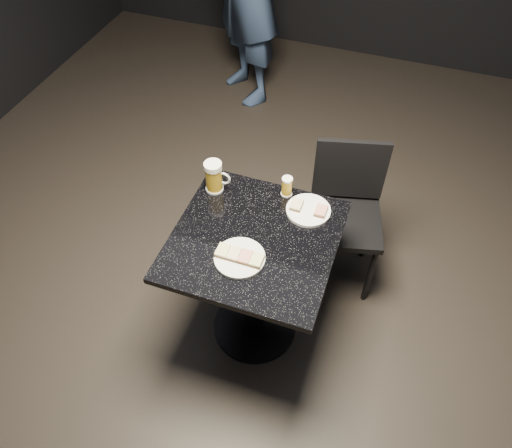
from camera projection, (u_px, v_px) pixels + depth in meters
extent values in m
plane|color=black|center=(255.00, 327.00, 2.70)|extent=(6.00, 6.00, 0.00)
cylinder|color=white|center=(240.00, 258.00, 2.06)|extent=(0.21, 0.21, 0.01)
cylinder|color=white|center=(308.00, 210.00, 2.23)|extent=(0.20, 0.20, 0.01)
cylinder|color=black|center=(255.00, 325.00, 2.69)|extent=(0.44, 0.44, 0.03)
cylinder|color=black|center=(255.00, 288.00, 2.42)|extent=(0.10, 0.10, 0.69)
cube|color=black|center=(254.00, 240.00, 2.15)|extent=(0.70, 0.70, 0.03)
cylinder|color=silver|center=(215.00, 188.00, 2.33)|extent=(0.08, 0.08, 0.01)
cylinder|color=#BA8D1E|center=(214.00, 178.00, 2.28)|extent=(0.08, 0.08, 0.12)
cylinder|color=white|center=(213.00, 166.00, 2.23)|extent=(0.08, 0.08, 0.03)
torus|color=silver|center=(224.00, 178.00, 2.27)|extent=(0.07, 0.01, 0.07)
cylinder|color=silver|center=(286.00, 193.00, 2.31)|extent=(0.05, 0.05, 0.01)
cylinder|color=gold|center=(287.00, 187.00, 2.28)|extent=(0.05, 0.05, 0.08)
cylinder|color=white|center=(287.00, 179.00, 2.24)|extent=(0.05, 0.05, 0.01)
cube|color=black|center=(345.00, 223.00, 2.59)|extent=(0.45, 0.45, 0.04)
cylinder|color=black|center=(311.00, 271.00, 2.68)|extent=(0.03, 0.03, 0.43)
cylinder|color=black|center=(369.00, 276.00, 2.66)|extent=(0.03, 0.03, 0.43)
cylinder|color=black|center=(312.00, 228.00, 2.88)|extent=(0.03, 0.03, 0.43)
cylinder|color=black|center=(366.00, 232.00, 2.86)|extent=(0.03, 0.03, 0.43)
cube|color=black|center=(350.00, 170.00, 2.54)|extent=(0.36, 0.12, 0.37)
cube|color=#4C3521|center=(223.00, 251.00, 2.06)|extent=(0.05, 0.07, 0.01)
cube|color=#D1D184|center=(223.00, 250.00, 2.06)|extent=(0.05, 0.07, 0.01)
cube|color=#4C3521|center=(234.00, 255.00, 2.05)|extent=(0.05, 0.07, 0.01)
cube|color=beige|center=(234.00, 253.00, 2.05)|extent=(0.05, 0.07, 0.01)
cube|color=#4C3521|center=(245.00, 258.00, 2.04)|extent=(0.05, 0.07, 0.01)
cube|color=tan|center=(245.00, 256.00, 2.04)|extent=(0.05, 0.07, 0.01)
cube|color=#4C3521|center=(257.00, 261.00, 2.03)|extent=(0.05, 0.07, 0.01)
cube|color=#D1D184|center=(257.00, 260.00, 2.02)|extent=(0.05, 0.07, 0.01)
cube|color=#4C3521|center=(296.00, 205.00, 2.24)|extent=(0.05, 0.07, 0.01)
cube|color=beige|center=(297.00, 204.00, 2.23)|extent=(0.05, 0.07, 0.01)
cube|color=#4C3521|center=(321.00, 212.00, 2.21)|extent=(0.05, 0.07, 0.01)
cube|color=tan|center=(321.00, 210.00, 2.21)|extent=(0.05, 0.07, 0.01)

